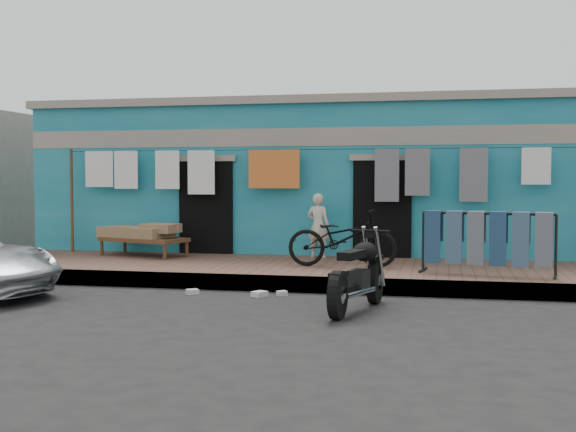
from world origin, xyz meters
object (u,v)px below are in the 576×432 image
Objects in this scene: seated_person at (318,226)px; jeans_rack at (487,242)px; charpoy at (144,240)px; bicycle at (342,232)px; motorcycle at (358,271)px.

seated_person is 0.56× the size of jeans_rack.
seated_person is at bearing 5.84° from charpoy.
charpoy is (-3.36, -0.34, -0.31)m from seated_person.
charpoy is (-3.99, 0.91, -0.29)m from bicycle.
seated_person is 3.44m from jeans_rack.
motorcycle is 0.87× the size of charpoy.
seated_person reaches higher than charpoy.
motorcycle is at bearing -128.95° from jeans_rack.
motorcycle is (1.19, -3.93, -0.34)m from seated_person.
charpoy is (-4.56, 3.59, 0.03)m from motorcycle.
bicycle is at bearing 168.56° from jeans_rack.
motorcycle is (0.57, -2.68, -0.32)m from bicycle.
jeans_rack reaches higher than motorcycle.
motorcycle reaches higher than charpoy.
jeans_rack reaches higher than charpoy.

